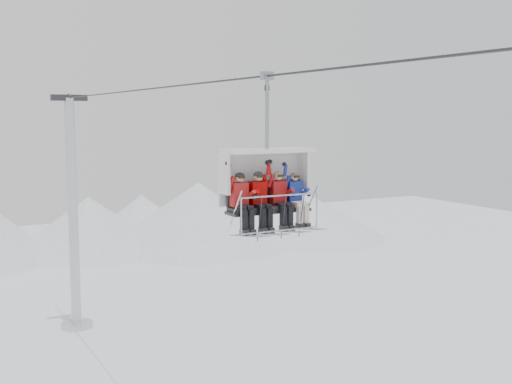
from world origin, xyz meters
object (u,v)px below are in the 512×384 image
lift_tower_right (74,230)px  skier_center_right (280,197)px  chairlift_carrier (264,179)px  skier_far_left (241,200)px  skier_far_right (296,197)px  skier_center_left (260,199)px

lift_tower_right → skier_center_right: 23.19m
lift_tower_right → chairlift_carrier: lift_tower_right is taller
lift_tower_right → skier_far_left: lift_tower_right is taller
skier_far_right → skier_center_left: bearing=179.6°
lift_tower_right → chairlift_carrier: size_ratio=3.38×
skier_center_right → skier_far_right: 0.49m
lift_tower_right → skier_center_left: (-0.31, -22.76, 4.43)m
lift_tower_right → skier_center_left: 23.19m
skier_center_left → skier_far_right: size_ratio=1.00×
skier_center_left → skier_far_right: 1.09m
skier_far_left → skier_center_right: 1.12m
lift_tower_right → skier_center_left: size_ratio=7.99×
skier_far_left → skier_center_right: skier_far_left is taller
lift_tower_right → skier_center_right: bearing=-89.3°
skier_center_left → skier_center_right: size_ratio=1.00×
chairlift_carrier → skier_far_right: (0.78, -0.31, -0.50)m
skier_center_right → chairlift_carrier: bearing=133.8°
skier_far_right → skier_far_left: bearing=179.7°
skier_far_left → skier_far_right: (1.61, -0.01, -0.03)m
skier_center_left → skier_center_right: skier_center_left is taller
skier_far_left → skier_center_right: size_ratio=1.00×
chairlift_carrier → skier_far_left: bearing=-159.9°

